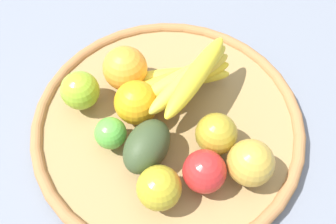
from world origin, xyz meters
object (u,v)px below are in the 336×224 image
apple_2 (216,134)px  avocado (147,146)px  lime_0 (111,134)px  orange_0 (136,102)px  orange_1 (125,68)px  apple_0 (80,90)px  banana_bunch (185,78)px  apple_4 (205,171)px  apple_3 (159,188)px  apple_1 (251,163)px

apple_2 → avocado: 0.11m
lime_0 → orange_0: (0.06, 0.03, 0.01)m
lime_0 → avocado: 0.06m
orange_1 → apple_0: size_ratio=1.18×
banana_bunch → avocado: size_ratio=2.01×
apple_0 → apple_2: bearing=-46.2°
orange_0 → apple_4: (0.04, -0.15, -0.00)m
apple_4 → orange_1: bearing=98.7°
orange_1 → apple_0: 0.08m
banana_bunch → orange_0: 0.09m
lime_0 → apple_0: (-0.02, 0.09, 0.01)m
apple_3 → apple_1: bearing=-9.8°
apple_1 → apple_0: (-0.18, 0.23, -0.00)m
banana_bunch → orange_0: bearing=-176.7°
apple_2 → apple_0: bearing=133.8°
orange_0 → apple_2: bearing=-49.7°
apple_2 → orange_1: size_ratio=0.85×
banana_bunch → apple_1: banana_bunch is taller
apple_3 → avocado: (0.01, 0.07, -0.00)m
apple_3 → apple_4: same height
lime_0 → apple_0: size_ratio=0.79×
apple_0 → avocado: size_ratio=0.69×
apple_2 → orange_1: orange_1 is taller
orange_0 → apple_4: orange_0 is taller
apple_3 → avocado: 0.07m
apple_3 → apple_1: size_ratio=0.93×
orange_1 → apple_1: bearing=-67.6°
lime_0 → apple_1: size_ratio=0.72×
orange_0 → lime_0: bearing=-152.4°
banana_bunch → apple_0: size_ratio=2.91×
orange_0 → apple_1: orange_0 is taller
apple_3 → avocado: bearing=80.6°
apple_1 → avocado: 0.16m
avocado → apple_0: bearing=112.1°
orange_1 → apple_1: (0.10, -0.24, -0.00)m
apple_2 → orange_0: (-0.09, 0.10, 0.00)m
lime_0 → apple_4: 0.16m
apple_3 → apple_4: size_ratio=1.01×
orange_1 → apple_4: size_ratio=1.18×
apple_3 → banana_bunch: banana_bunch is taller
banana_bunch → lime_0: bearing=-166.6°
orange_1 → apple_1: 0.26m
apple_1 → avocado: apple_1 is taller
banana_bunch → orange_0: size_ratio=2.60×
banana_bunch → apple_1: (0.02, -0.17, -0.01)m
orange_0 → avocado: size_ratio=0.77×
orange_0 → orange_1: bearing=82.4°
banana_bunch → avocado: bearing=-141.9°
apple_2 → banana_bunch: size_ratio=0.35×
lime_0 → banana_bunch: banana_bunch is taller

